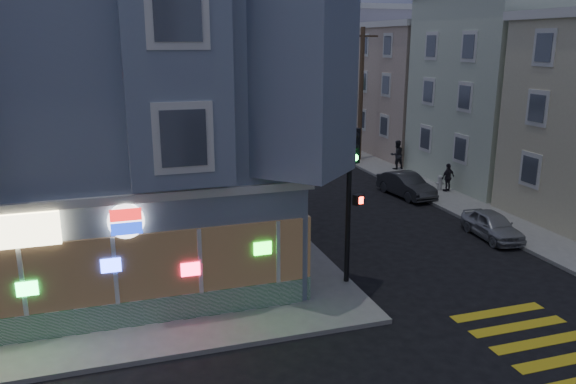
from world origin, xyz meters
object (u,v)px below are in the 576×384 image
street_tree_near (331,97)px  parked_car_a (492,225)px  street_tree_far (298,89)px  traffic_signal (351,180)px  pedestrian_a (397,155)px  parked_car_c (337,151)px  fire_hydrant (440,182)px  parked_car_b (406,185)px  utility_pole (361,93)px  pedestrian_b (448,177)px  parked_car_d (310,139)px

street_tree_near → parked_car_a: (-1.50, -22.46, -3.35)m
street_tree_far → traffic_signal: (-9.38, -33.14, -0.13)m
street_tree_far → pedestrian_a: size_ratio=2.81×
pedestrian_a → parked_car_c: bearing=-68.2°
fire_hydrant → parked_car_b: bearing=-175.6°
street_tree_near → parked_car_c: size_ratio=1.16×
utility_pole → pedestrian_b: utility_pole is taller
parked_car_a → fire_hydrant: 7.57m
pedestrian_a → traffic_signal: bearing=51.3°
street_tree_far → pedestrian_b: (0.80, -23.53, -3.00)m
pedestrian_b → parked_car_c: pedestrian_b is taller
utility_pole → fire_hydrant: size_ratio=10.61×
pedestrian_a → parked_car_d: 10.05m
utility_pole → street_tree_far: 14.03m
utility_pole → pedestrian_a: bearing=-74.6°
street_tree_near → parked_car_c: 6.25m
street_tree_far → parked_car_d: 8.70m
pedestrian_a → utility_pole: bearing=-80.1°
parked_car_d → parked_car_a: bearing=-91.9°
pedestrian_a → parked_car_d: bearing=-81.3°
street_tree_far → parked_car_c: (-1.53, -13.09, -3.27)m
fire_hydrant → street_tree_near: bearing=92.1°
utility_pole → parked_car_a: utility_pole is taller
parked_car_d → street_tree_far: bearing=75.8°
street_tree_far → pedestrian_b: 23.73m
parked_car_a → pedestrian_a: bearing=84.9°
street_tree_far → parked_car_d: bearing=-101.9°
street_tree_near → fire_hydrant: size_ratio=6.25×
street_tree_near → street_tree_far: 8.00m
utility_pole → pedestrian_a: 5.29m
utility_pole → pedestrian_a: utility_pole is taller
pedestrian_b → parked_car_a: bearing=56.4°
parked_car_a → parked_car_d: 22.56m
pedestrian_a → pedestrian_b: size_ratio=1.20×
street_tree_near → parked_car_d: bearing=176.4°
utility_pole → pedestrian_a: (1.00, -3.63, -3.71)m
traffic_signal → fire_hydrant: 14.43m
traffic_signal → fire_hydrant: size_ratio=6.37×
parked_car_a → parked_car_b: parked_car_b is taller
street_tree_near → pedestrian_b: street_tree_near is taller
parked_car_b → traffic_signal: 12.86m
traffic_signal → parked_car_b: bearing=32.0°
pedestrian_b → traffic_signal: bearing=28.1°
parked_car_b → traffic_signal: size_ratio=0.73×
parked_car_b → fire_hydrant: 2.23m
street_tree_far → traffic_signal: bearing=-105.8°
parked_car_b → fire_hydrant: bearing=-2.0°
parked_car_a → utility_pole: bearing=90.5°
parked_car_c → traffic_signal: size_ratio=0.84×
street_tree_near → pedestrian_a: size_ratio=2.81×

